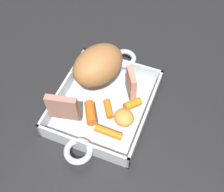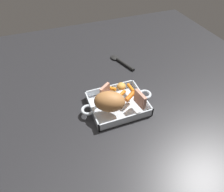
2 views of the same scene
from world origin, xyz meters
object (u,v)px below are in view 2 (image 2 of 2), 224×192
object	(u,v)px
baby_carrot_southeast	(113,89)
roasting_dish	(117,104)
serving_spoon	(120,61)
roast_slice_thick	(105,90)
baby_carrot_short	(122,94)
potato_corner	(121,86)
pork_roast	(110,101)
roast_slice_thin	(140,99)
baby_carrot_northwest	(130,96)
baby_carrot_southwest	(131,88)

from	to	relation	value
baby_carrot_southeast	roasting_dish	bearing A→B (deg)	87.05
baby_carrot_southeast	serving_spoon	xyz separation A→B (m)	(-0.16, -0.29, -0.05)
roast_slice_thick	baby_carrot_short	bearing A→B (deg)	159.61
roast_slice_thick	potato_corner	distance (m)	0.10
roasting_dish	potato_corner	distance (m)	0.10
pork_roast	baby_carrot_short	bearing A→B (deg)	-144.60
roast_slice_thin	baby_carrot_northwest	xyz separation A→B (m)	(0.03, -0.06, -0.03)
baby_carrot_southeast	baby_carrot_northwest	world-z (taller)	baby_carrot_northwest
baby_carrot_southeast	roast_slice_thin	bearing A→B (deg)	120.17
baby_carrot_northwest	potato_corner	xyz separation A→B (m)	(0.01, -0.08, 0.01)
roasting_dish	potato_corner	xyz separation A→B (m)	(-0.05, -0.07, 0.05)
baby_carrot_short	baby_carrot_northwest	distance (m)	0.05
baby_carrot_southwest	baby_carrot_short	bearing A→B (deg)	22.00
baby_carrot_southwest	roasting_dish	bearing A→B (deg)	28.26
roasting_dish	baby_carrot_southeast	distance (m)	0.09
baby_carrot_short	pork_roast	bearing A→B (deg)	35.40
pork_roast	potato_corner	world-z (taller)	pork_roast
baby_carrot_northwest	potato_corner	bearing A→B (deg)	-80.32
roast_slice_thick	serving_spoon	distance (m)	0.38
pork_roast	roast_slice_thick	bearing A→B (deg)	-96.32
roasting_dish	potato_corner	world-z (taller)	potato_corner
roast_slice_thin	serving_spoon	world-z (taller)	roast_slice_thin
roast_slice_thin	serving_spoon	bearing A→B (deg)	-100.04
potato_corner	serving_spoon	size ratio (longest dim) A/B	0.23
roast_slice_thin	baby_carrot_southeast	size ratio (longest dim) A/B	1.73
roast_slice_thin	baby_carrot_short	size ratio (longest dim) A/B	1.55
baby_carrot_southwest	serving_spoon	world-z (taller)	baby_carrot_southwest
roasting_dish	baby_carrot_northwest	bearing A→B (deg)	172.25
roast_slice_thin	baby_carrot_southwest	bearing A→B (deg)	-93.26
baby_carrot_short	potato_corner	bearing A→B (deg)	-107.58
baby_carrot_short	roast_slice_thin	bearing A→B (deg)	119.71
baby_carrot_southeast	baby_carrot_short	distance (m)	0.06
baby_carrot_northwest	baby_carrot_southeast	bearing A→B (deg)	-55.73
roasting_dish	pork_roast	world-z (taller)	pork_roast
pork_roast	roast_slice_thick	xyz separation A→B (m)	(-0.01, -0.10, -0.02)
roasting_dish	roast_slice_thick	xyz separation A→B (m)	(0.05, -0.06, 0.07)
baby_carrot_southeast	baby_carrot_southwest	size ratio (longest dim) A/B	0.64
roast_slice_thick	serving_spoon	world-z (taller)	roast_slice_thick
pork_roast	roast_slice_thin	size ratio (longest dim) A/B	1.96
roast_slice_thin	baby_carrot_short	distance (m)	0.11
baby_carrot_southwest	baby_carrot_northwest	bearing A→B (deg)	61.94
roast_slice_thick	serving_spoon	bearing A→B (deg)	-124.57
roasting_dish	baby_carrot_southwest	bearing A→B (deg)	-151.74
pork_roast	potato_corner	size ratio (longest dim) A/B	2.93
pork_roast	baby_carrot_southeast	size ratio (longest dim) A/B	3.39
roast_slice_thick	baby_carrot_short	world-z (taller)	roast_slice_thick
roasting_dish	roast_slice_thick	distance (m)	0.10
baby_carrot_southeast	serving_spoon	distance (m)	0.34
baby_carrot_short	baby_carrot_northwest	bearing A→B (deg)	128.63
roast_slice_thick	serving_spoon	size ratio (longest dim) A/B	0.29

